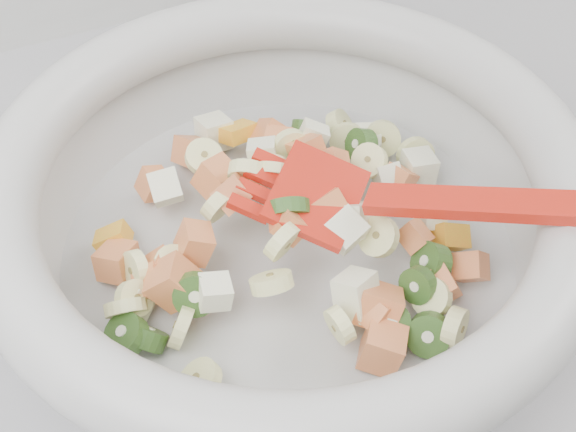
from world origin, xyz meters
name	(u,v)px	position (x,y,z in m)	size (l,w,h in m)	color
mixing_bowl	(289,205)	(0.19, 1.41, 0.96)	(0.38, 0.37, 0.13)	#B7B7B5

